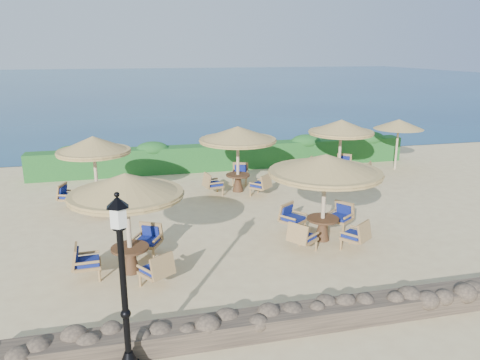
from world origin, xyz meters
TOP-DOWN VIEW (x-y plane):
  - ground at (0.00, 0.00)m, footprint 120.00×120.00m
  - sea at (0.00, 70.00)m, footprint 160.00×160.00m
  - hedge at (0.00, 7.20)m, footprint 18.00×0.90m
  - stone_wall at (0.00, -6.20)m, footprint 15.00×0.65m
  - lamp_post at (-4.80, -6.80)m, footprint 0.44×0.44m
  - extra_parasol at (7.80, 5.20)m, footprint 2.30×2.30m
  - cafe_set_0 at (-4.70, -2.80)m, footprint 2.87×2.87m
  - cafe_set_1 at (0.94, -1.99)m, footprint 3.35×3.35m
  - cafe_set_2 at (-5.75, 2.61)m, footprint 2.73×2.73m
  - cafe_set_3 at (-0.36, 3.49)m, footprint 3.08×3.08m
  - cafe_set_4 at (4.38, 4.18)m, footprint 2.82×2.82m

SIDE VIEW (x-z plane):
  - ground at x=0.00m, z-range 0.00..0.00m
  - sea at x=0.00m, z-range 0.00..0.00m
  - stone_wall at x=0.00m, z-range 0.00..0.44m
  - hedge at x=0.00m, z-range 0.00..1.20m
  - lamp_post at x=-4.80m, z-range -0.10..3.21m
  - cafe_set_4 at x=4.38m, z-range 0.50..3.16m
  - cafe_set_2 at x=-5.75m, z-range 0.53..3.18m
  - cafe_set_0 at x=-4.70m, z-range 0.60..3.25m
  - cafe_set_1 at x=0.94m, z-range 0.62..3.27m
  - cafe_set_3 at x=-0.36m, z-range 0.64..3.30m
  - extra_parasol at x=7.80m, z-range 0.97..3.37m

